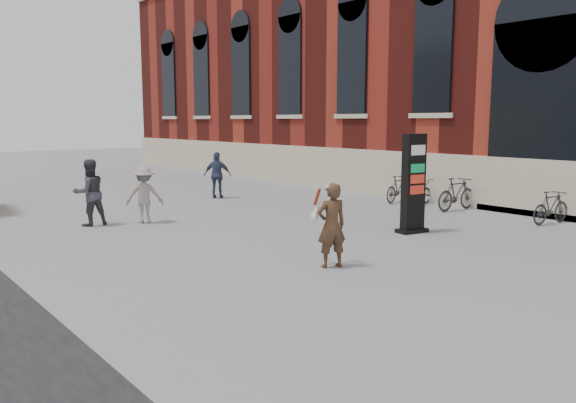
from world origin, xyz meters
TOP-DOWN VIEW (x-y plane):
  - ground at (0.00, 0.00)m, footprint 100.00×100.00m
  - station at (15.48, 6.00)m, footprint 12.15×44.50m
  - info_pylon at (4.47, 0.76)m, footprint 0.90×0.55m
  - woman at (0.32, -0.47)m, footprint 0.78×0.75m
  - pedestrian_a at (-1.83, 7.21)m, footprint 0.95×0.76m
  - pedestrian_b at (-0.45, 6.60)m, footprint 1.23×1.08m
  - pedestrian_c at (4.03, 9.77)m, footprint 1.07×1.02m
  - bike_3 at (8.60, -0.97)m, footprint 1.66×0.67m
  - bike_5 at (8.60, 2.20)m, footprint 1.88×0.65m
  - bike_6 at (8.60, 3.71)m, footprint 1.82×0.98m
  - bike_7 at (8.60, 4.67)m, footprint 1.69×0.72m

SIDE VIEW (x-z plane):
  - ground at x=0.00m, z-range 0.00..0.00m
  - bike_6 at x=8.60m, z-range 0.00..0.91m
  - bike_3 at x=8.60m, z-range 0.00..0.97m
  - bike_7 at x=8.60m, z-range 0.00..0.99m
  - bike_5 at x=8.60m, z-range 0.00..1.11m
  - pedestrian_b at x=-0.45m, z-range 0.00..1.65m
  - woman at x=0.32m, z-range 0.02..1.76m
  - pedestrian_c at x=4.03m, z-range 0.00..1.78m
  - pedestrian_a at x=-1.83m, z-range 0.00..1.89m
  - info_pylon at x=4.47m, z-range 0.00..2.63m
  - station at x=15.48m, z-range -1.49..17.66m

